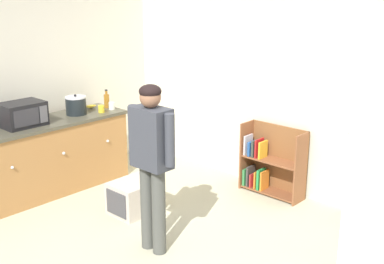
{
  "coord_description": "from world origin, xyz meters",
  "views": [
    {
      "loc": [
        3.01,
        -2.7,
        2.47
      ],
      "look_at": [
        -0.12,
        0.68,
        1.11
      ],
      "focal_mm": 46.36,
      "sensor_mm": 36.0,
      "label": 1
    }
  ],
  "objects_px": {
    "kitchen_counter": "(50,156)",
    "banana_bunch": "(91,106)",
    "yellow_cup": "(101,109)",
    "standing_person": "(152,154)",
    "bookshelf": "(270,164)",
    "amber_bottle": "(107,100)",
    "white_cup": "(112,106)",
    "crock_pot": "(76,105)",
    "pet_carrier": "(135,196)",
    "microwave": "(22,114)"
  },
  "relations": [
    {
      "from": "standing_person",
      "to": "yellow_cup",
      "type": "bearing_deg",
      "value": 155.79
    },
    {
      "from": "crock_pot",
      "to": "pet_carrier",
      "type": "bearing_deg",
      "value": -5.58
    },
    {
      "from": "microwave",
      "to": "kitchen_counter",
      "type": "bearing_deg",
      "value": 89.26
    },
    {
      "from": "kitchen_counter",
      "to": "banana_bunch",
      "type": "bearing_deg",
      "value": 99.66
    },
    {
      "from": "bookshelf",
      "to": "white_cup",
      "type": "relative_size",
      "value": 8.95
    },
    {
      "from": "kitchen_counter",
      "to": "standing_person",
      "type": "distance_m",
      "value": 2.08
    },
    {
      "from": "banana_bunch",
      "to": "pet_carrier",
      "type": "bearing_deg",
      "value": -18.02
    },
    {
      "from": "pet_carrier",
      "to": "standing_person",
      "type": "bearing_deg",
      "value": -29.49
    },
    {
      "from": "amber_bottle",
      "to": "kitchen_counter",
      "type": "bearing_deg",
      "value": -89.86
    },
    {
      "from": "standing_person",
      "to": "microwave",
      "type": "distance_m",
      "value": 2.02
    },
    {
      "from": "pet_carrier",
      "to": "white_cup",
      "type": "height_order",
      "value": "white_cup"
    },
    {
      "from": "microwave",
      "to": "yellow_cup",
      "type": "xyz_separation_m",
      "value": [
        0.16,
        1.01,
        -0.09
      ]
    },
    {
      "from": "pet_carrier",
      "to": "crock_pot",
      "type": "distance_m",
      "value": 1.49
    },
    {
      "from": "yellow_cup",
      "to": "banana_bunch",
      "type": "bearing_deg",
      "value": 170.28
    },
    {
      "from": "bookshelf",
      "to": "kitchen_counter",
      "type": "bearing_deg",
      "value": -138.43
    },
    {
      "from": "standing_person",
      "to": "white_cup",
      "type": "distance_m",
      "value": 2.15
    },
    {
      "from": "microwave",
      "to": "yellow_cup",
      "type": "distance_m",
      "value": 1.02
    },
    {
      "from": "amber_bottle",
      "to": "yellow_cup",
      "type": "distance_m",
      "value": 0.27
    },
    {
      "from": "amber_bottle",
      "to": "white_cup",
      "type": "xyz_separation_m",
      "value": [
        0.12,
        -0.01,
        -0.05
      ]
    },
    {
      "from": "banana_bunch",
      "to": "amber_bottle",
      "type": "distance_m",
      "value": 0.22
    },
    {
      "from": "pet_carrier",
      "to": "crock_pot",
      "type": "xyz_separation_m",
      "value": [
        -1.23,
        0.12,
        0.84
      ]
    },
    {
      "from": "standing_person",
      "to": "microwave",
      "type": "xyz_separation_m",
      "value": [
        -2.01,
        -0.17,
        0.06
      ]
    },
    {
      "from": "bookshelf",
      "to": "amber_bottle",
      "type": "xyz_separation_m",
      "value": [
        -2.03,
        -0.89,
        0.63
      ]
    },
    {
      "from": "white_cup",
      "to": "crock_pot",
      "type": "bearing_deg",
      "value": -104.75
    },
    {
      "from": "microwave",
      "to": "white_cup",
      "type": "distance_m",
      "value": 1.21
    },
    {
      "from": "pet_carrier",
      "to": "white_cup",
      "type": "distance_m",
      "value": 1.47
    },
    {
      "from": "bookshelf",
      "to": "amber_bottle",
      "type": "relative_size",
      "value": 3.46
    },
    {
      "from": "kitchen_counter",
      "to": "banana_bunch",
      "type": "distance_m",
      "value": 0.89
    },
    {
      "from": "banana_bunch",
      "to": "yellow_cup",
      "type": "xyz_separation_m",
      "value": [
        0.28,
        -0.05,
        0.02
      ]
    },
    {
      "from": "bookshelf",
      "to": "amber_bottle",
      "type": "height_order",
      "value": "amber_bottle"
    },
    {
      "from": "pet_carrier",
      "to": "amber_bottle",
      "type": "bearing_deg",
      "value": 153.88
    },
    {
      "from": "yellow_cup",
      "to": "white_cup",
      "type": "xyz_separation_m",
      "value": [
        -0.03,
        0.2,
        0.0
      ]
    },
    {
      "from": "standing_person",
      "to": "crock_pot",
      "type": "xyz_separation_m",
      "value": [
        -2.01,
        0.56,
        0.04
      ]
    },
    {
      "from": "kitchen_counter",
      "to": "banana_bunch",
      "type": "xyz_separation_m",
      "value": [
        -0.13,
        0.75,
        0.48
      ]
    },
    {
      "from": "crock_pot",
      "to": "yellow_cup",
      "type": "xyz_separation_m",
      "value": [
        0.16,
        0.27,
        -0.07
      ]
    },
    {
      "from": "kitchen_counter",
      "to": "pet_carrier",
      "type": "relative_size",
      "value": 3.62
    },
    {
      "from": "kitchen_counter",
      "to": "amber_bottle",
      "type": "bearing_deg",
      "value": 90.14
    },
    {
      "from": "kitchen_counter",
      "to": "white_cup",
      "type": "distance_m",
      "value": 1.03
    },
    {
      "from": "bookshelf",
      "to": "white_cup",
      "type": "xyz_separation_m",
      "value": [
        -1.91,
        -0.9,
        0.58
      ]
    },
    {
      "from": "bookshelf",
      "to": "yellow_cup",
      "type": "height_order",
      "value": "yellow_cup"
    },
    {
      "from": "standing_person",
      "to": "bookshelf",
      "type": "bearing_deg",
      "value": 89.39
    },
    {
      "from": "standing_person",
      "to": "microwave",
      "type": "bearing_deg",
      "value": -175.14
    },
    {
      "from": "pet_carrier",
      "to": "amber_bottle",
      "type": "relative_size",
      "value": 2.24
    },
    {
      "from": "standing_person",
      "to": "white_cup",
      "type": "xyz_separation_m",
      "value": [
        -1.89,
        1.03,
        -0.03
      ]
    },
    {
      "from": "amber_bottle",
      "to": "yellow_cup",
      "type": "bearing_deg",
      "value": -53.47
    },
    {
      "from": "standing_person",
      "to": "amber_bottle",
      "type": "relative_size",
      "value": 6.63
    },
    {
      "from": "yellow_cup",
      "to": "white_cup",
      "type": "height_order",
      "value": "same"
    },
    {
      "from": "standing_person",
      "to": "crock_pot",
      "type": "distance_m",
      "value": 2.09
    },
    {
      "from": "microwave",
      "to": "white_cup",
      "type": "relative_size",
      "value": 5.05
    },
    {
      "from": "kitchen_counter",
      "to": "white_cup",
      "type": "relative_size",
      "value": 21.05
    }
  ]
}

